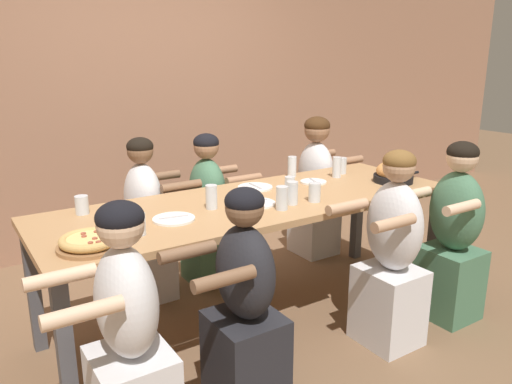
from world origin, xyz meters
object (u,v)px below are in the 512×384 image
object	(u,v)px
drinking_glass_i	(211,198)
diner_near_right	(453,240)
drinking_glass_f	(292,193)
pizza_board_main	(90,242)
empty_plate_d	(174,219)
diner_near_left	(129,344)
drinking_glass_h	(292,168)
drinking_glass_c	(315,193)
drinking_glass_b	(139,226)
diner_far_center	(209,216)
diner_far_right	(315,191)
drinking_glass_e	(341,166)
diner_far_midleft	(145,228)
empty_plate_b	(313,182)
empty_plate_a	(256,203)
drinking_glass_a	(337,169)
drinking_glass_j	(82,206)
drinking_glass_g	(290,187)
drinking_glass_d	(282,200)
diner_near_midright	(391,259)
empty_plate_c	(255,187)
skillet_bowl	(394,173)
diner_near_midleft	(244,311)

from	to	relation	value
drinking_glass_i	diner_near_right	xyz separation A→B (m)	(1.37, -0.65, -0.33)
drinking_glass_f	drinking_glass_i	xyz separation A→B (m)	(-0.44, 0.18, -0.01)
pizza_board_main	empty_plate_d	bearing A→B (deg)	19.01
empty_plate_d	diner_near_left	bearing A→B (deg)	-129.23
drinking_glass_h	diner_near_right	distance (m)	1.20
pizza_board_main	drinking_glass_c	distance (m)	1.35
empty_plate_d	drinking_glass_b	distance (m)	0.27
diner_far_center	diner_far_right	bearing A→B (deg)	90.00
empty_plate_d	drinking_glass_i	distance (m)	0.28
drinking_glass_e	drinking_glass_i	world-z (taller)	drinking_glass_i
diner_far_midleft	drinking_glass_c	bearing A→B (deg)	40.30
drinking_glass_e	drinking_glass_f	bearing A→B (deg)	-151.00
diner_far_midleft	diner_far_right	size ratio (longest dim) A/B	0.97
empty_plate_b	drinking_glass_f	bearing A→B (deg)	-142.76
empty_plate_a	diner_near_left	size ratio (longest dim) A/B	0.21
empty_plate_a	drinking_glass_f	size ratio (longest dim) A/B	1.67
drinking_glass_a	diner_far_midleft	distance (m)	1.42
drinking_glass_f	drinking_glass_j	xyz separation A→B (m)	(-1.10, 0.49, -0.02)
empty_plate_a	diner_near_right	size ratio (longest dim) A/B	0.20
drinking_glass_e	drinking_glass_g	world-z (taller)	same
empty_plate_d	drinking_glass_i	xyz separation A→B (m)	(0.27, 0.07, 0.06)
drinking_glass_d	diner_near_right	bearing A→B (deg)	-21.77
drinking_glass_f	diner_near_left	size ratio (longest dim) A/B	0.12
diner_far_right	empty_plate_b	bearing A→B (deg)	-41.51
empty_plate_b	drinking_glass_h	bearing A→B (deg)	93.81
drinking_glass_d	drinking_glass_j	xyz separation A→B (m)	(-0.98, 0.54, -0.01)
drinking_glass_b	diner_near_midright	xyz separation A→B (m)	(1.32, -0.46, -0.32)
empty_plate_c	drinking_glass_d	xyz separation A→B (m)	(-0.13, -0.49, 0.05)
diner_near_right	diner_far_midleft	distance (m)	2.03
drinking_glass_b	diner_far_center	xyz separation A→B (m)	(0.84, 0.86, -0.34)
empty_plate_b	empty_plate_d	xyz separation A→B (m)	(-1.15, -0.22, -0.00)
diner_near_right	empty_plate_b	bearing A→B (deg)	31.21
empty_plate_a	diner_near_midright	xyz separation A→B (m)	(0.55, -0.59, -0.28)
diner_near_left	diner_far_center	distance (m)	1.71
empty_plate_c	drinking_glass_h	bearing A→B (deg)	17.75
empty_plate_b	empty_plate_c	bearing A→B (deg)	166.74
drinking_glass_g	diner_far_midleft	bearing A→B (deg)	136.17
drinking_glass_f	drinking_glass_h	bearing A→B (deg)	52.95
drinking_glass_b	diner_near_left	bearing A→B (deg)	-117.10
drinking_glass_f	drinking_glass_h	world-z (taller)	drinking_glass_h
drinking_glass_d	drinking_glass_f	bearing A→B (deg)	24.90
drinking_glass_f	empty_plate_c	bearing A→B (deg)	87.28
empty_plate_c	diner_near_left	size ratio (longest dim) A/B	0.21
skillet_bowl	empty_plate_a	xyz separation A→B (m)	(-1.10, 0.07, -0.06)
drinking_glass_d	diner_far_right	xyz separation A→B (m)	(1.02, 0.91, -0.31)
drinking_glass_c	drinking_glass_h	xyz separation A→B (m)	(0.28, 0.59, 0.01)
empty_plate_a	diner_far_center	bearing A→B (deg)	84.94
empty_plate_d	drinking_glass_i	world-z (taller)	drinking_glass_i
empty_plate_d	diner_near_right	xyz separation A→B (m)	(1.64, -0.58, -0.28)
diner_near_midleft	skillet_bowl	bearing A→B (deg)	-71.65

